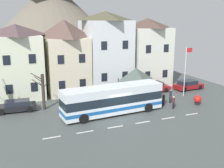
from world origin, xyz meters
TOP-DOWN VIEW (x-y plane):
  - ground_plane at (0.00, -0.00)m, footprint 40.00×60.00m
  - townhouse_01 at (-8.93, 12.32)m, footprint 5.71×6.69m
  - townhouse_02 at (-2.74, 12.47)m, footprint 5.44×7.00m
  - townhouse_03 at (3.17, 12.39)m, footprint 6.12×6.84m
  - townhouse_04 at (9.77, 11.99)m, footprint 5.88×6.05m
  - hilltop_castle at (-0.21, 33.28)m, footprint 37.01×37.01m
  - transit_bus at (-0.31, 1.45)m, footprint 11.28×3.22m
  - bus_shelter at (4.63, 5.69)m, footprint 3.60×3.60m
  - parked_car_00 at (-9.86, 6.24)m, footprint 4.48×2.06m
  - parked_car_01 at (8.45, 7.39)m, footprint 4.27×2.24m
  - parked_car_02 at (13.69, 6.62)m, footprint 4.33×2.18m
  - pedestrian_00 at (6.73, 0.32)m, footprint 0.34×0.31m
  - pedestrian_01 at (5.34, 3.46)m, footprint 0.34×0.38m
  - pedestrian_02 at (7.64, 2.23)m, footprint 0.31×0.29m
  - pedestrian_03 at (6.27, 1.66)m, footprint 0.35×0.29m
  - public_bench at (3.73, 7.76)m, footprint 1.58×0.48m
  - flagpole at (11.02, 4.00)m, footprint 0.95×0.10m
  - harbour_buoy at (10.18, 0.36)m, footprint 0.92×0.92m
  - bare_tree_01 at (-6.94, 5.77)m, footprint 1.77×1.98m

SIDE VIEW (x-z plane):
  - ground_plane at x=0.00m, z-range -0.06..0.00m
  - public_bench at x=3.73m, z-range 0.04..0.91m
  - parked_car_00 at x=-9.86m, z-range -0.01..1.24m
  - parked_car_02 at x=13.69m, z-range -0.01..1.31m
  - harbour_buoy at x=10.18m, z-range 0.07..1.24m
  - parked_car_01 at x=8.45m, z-range -0.02..1.37m
  - pedestrian_00 at x=6.73m, z-range 0.01..1.50m
  - pedestrian_01 at x=5.34m, z-range 0.04..1.56m
  - pedestrian_03 at x=6.27m, z-range 0.04..1.56m
  - pedestrian_02 at x=7.64m, z-range 0.12..1.79m
  - transit_bus at x=-0.31m, z-range 0.02..3.08m
  - bare_tree_01 at x=-6.94m, z-range 0.03..4.26m
  - bus_shelter at x=4.63m, z-range 1.18..5.11m
  - flagpole at x=11.02m, z-range 0.55..6.96m
  - townhouse_01 at x=-8.93m, z-range 0.00..9.33m
  - townhouse_02 at x=-2.74m, z-range 0.00..9.86m
  - townhouse_04 at x=9.77m, z-range 0.00..10.01m
  - townhouse_03 at x=3.17m, z-range 0.00..10.97m
  - hilltop_castle at x=-0.21m, z-range -4.11..22.50m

